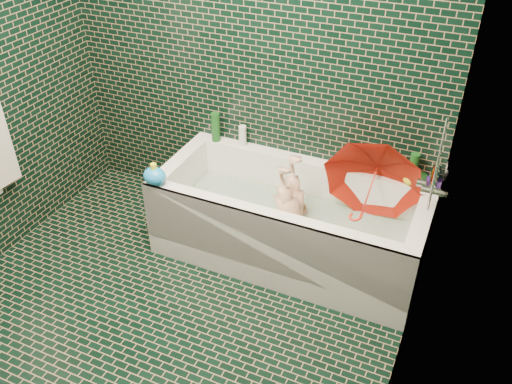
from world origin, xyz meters
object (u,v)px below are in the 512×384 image
at_px(bathtub, 289,229).
at_px(rubber_duck, 411,180).
at_px(bath_toy, 155,176).
at_px(umbrella, 369,192).
at_px(child, 293,221).

xyz_separation_m(bathtub, rubber_duck, (0.67, 0.32, 0.38)).
height_order(bathtub, rubber_duck, rubber_duck).
bearing_deg(rubber_duck, bath_toy, -149.09).
distance_m(umbrella, rubber_duck, 0.29).
bearing_deg(bath_toy, child, 40.47).
relative_size(child, rubber_duck, 7.74).
bearing_deg(umbrella, rubber_duck, 43.65).
distance_m(child, umbrella, 0.52).
height_order(child, rubber_duck, rubber_duck).
relative_size(bathtub, umbrella, 2.88).
bearing_deg(bathtub, child, -35.01).
relative_size(umbrella, rubber_duck, 5.51).
distance_m(bathtub, child, 0.11).
bearing_deg(child, bathtub, -116.69).
relative_size(bathtub, rubber_duck, 15.89).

